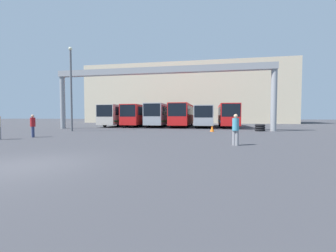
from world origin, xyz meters
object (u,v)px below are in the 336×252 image
at_px(bus_slot_0, 120,114).
at_px(bus_slot_3, 183,114).
at_px(pedestrian_near_center, 236,129).
at_px(pedestrian_mid_right, 33,125).
at_px(bus_slot_4, 205,115).
at_px(tire_stack, 260,128).
at_px(lamp_post, 71,86).
at_px(bus_slot_2, 161,114).
at_px(traffic_cone, 212,129).
at_px(bus_slot_5, 228,114).
at_px(bus_slot_1, 140,114).

relative_size(bus_slot_0, bus_slot_3, 0.90).
xyz_separation_m(pedestrian_near_center, pedestrian_mid_right, (-14.45, 1.90, -0.00)).
distance_m(bus_slot_0, bus_slot_4, 13.27).
bearing_deg(tire_stack, bus_slot_4, 125.84).
bearing_deg(lamp_post, bus_slot_2, 60.67).
bearing_deg(bus_slot_3, pedestrian_near_center, -75.30).
bearing_deg(bus_slot_0, bus_slot_3, 3.36).
relative_size(bus_slot_0, tire_stack, 9.96).
xyz_separation_m(bus_slot_2, traffic_cone, (7.70, -10.22, -1.59)).
relative_size(bus_slot_2, bus_slot_4, 1.03).
distance_m(bus_slot_5, tire_stack, 9.13).
distance_m(bus_slot_5, pedestrian_near_center, 20.97).
xyz_separation_m(bus_slot_1, bus_slot_5, (13.27, 0.03, 0.00)).
bearing_deg(bus_slot_4, traffic_cone, -83.95).
relative_size(bus_slot_2, bus_slot_3, 0.92).
relative_size(bus_slot_0, bus_slot_4, 1.01).
distance_m(bus_slot_1, pedestrian_mid_right, 19.14).
distance_m(bus_slot_4, pedestrian_near_center, 20.81).
height_order(bus_slot_0, tire_stack, bus_slot_0).
xyz_separation_m(bus_slot_0, bus_slot_5, (16.59, 0.22, 0.00)).
xyz_separation_m(bus_slot_4, bus_slot_5, (3.32, 0.25, 0.12)).
distance_m(pedestrian_near_center, pedestrian_mid_right, 14.58).
distance_m(bus_slot_0, pedestrian_near_center, 25.91).
bearing_deg(lamp_post, bus_slot_1, 73.88).
distance_m(bus_slot_3, bus_slot_5, 6.65).
height_order(bus_slot_2, pedestrian_near_center, bus_slot_2).
distance_m(bus_slot_3, pedestrian_near_center, 22.03).
height_order(bus_slot_3, bus_slot_4, bus_slot_3).
height_order(bus_slot_5, traffic_cone, bus_slot_5).
xyz_separation_m(bus_slot_1, traffic_cone, (11.02, -10.26, -1.53)).
xyz_separation_m(traffic_cone, tire_stack, (4.96, 1.71, 0.05)).
bearing_deg(tire_stack, traffic_cone, -161.02).
bearing_deg(pedestrian_mid_right, bus_slot_2, -53.84).
bearing_deg(bus_slot_1, bus_slot_0, -176.87).
distance_m(traffic_cone, lamp_post, 15.35).
distance_m(bus_slot_0, traffic_cone, 17.59).
xyz_separation_m(bus_slot_1, lamp_post, (-3.54, -12.25, 2.91)).
distance_m(bus_slot_2, bus_slot_5, 9.96).
bearing_deg(bus_slot_4, bus_slot_3, 169.42).
height_order(bus_slot_1, bus_slot_3, bus_slot_3).
bearing_deg(bus_slot_5, lamp_post, -143.85).
bearing_deg(lamp_post, bus_slot_0, 88.94).
bearing_deg(bus_slot_3, bus_slot_4, -10.58).
distance_m(bus_slot_0, bus_slot_5, 16.59).
distance_m(bus_slot_5, pedestrian_mid_right, 24.56).
distance_m(bus_slot_1, bus_slot_4, 9.96).
height_order(traffic_cone, tire_stack, tire_stack).
height_order(bus_slot_0, bus_slot_1, bus_slot_1).
distance_m(bus_slot_5, traffic_cone, 10.65).
xyz_separation_m(pedestrian_near_center, tire_stack, (3.76, 12.33, -0.55)).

